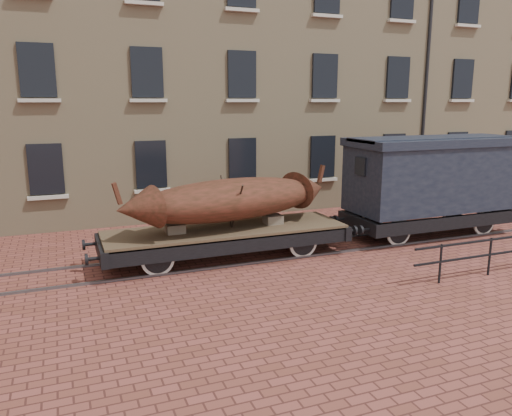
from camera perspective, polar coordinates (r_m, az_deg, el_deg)
name	(u,v)px	position (r m, az deg, el deg)	size (l,w,h in m)	color
ground	(268,254)	(14.84, 1.42, -5.23)	(90.00, 90.00, 0.00)	brown
warehouse_cream	(245,45)	(24.70, -1.25, 18.10)	(40.00, 10.19, 14.00)	tan
rail_track	(268,253)	(14.83, 1.42, -5.12)	(30.00, 1.52, 0.06)	#59595E
flatcar_wagon	(226,234)	(14.20, -3.44, -3.01)	(7.70, 2.09, 1.16)	#4C4229
iron_boat	(231,199)	(14.02, -2.83, 1.02)	(6.62, 2.83, 1.59)	#5C271C
goods_van	(431,174)	(17.46, 19.41, 3.66)	(6.37, 2.32, 3.29)	black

